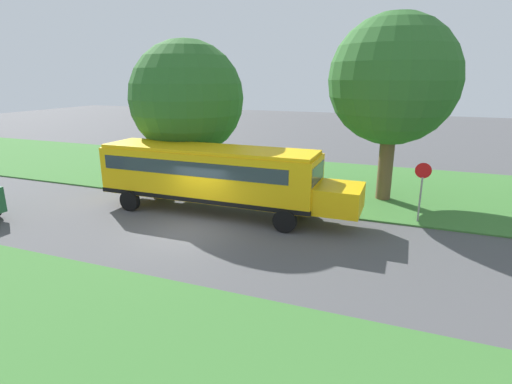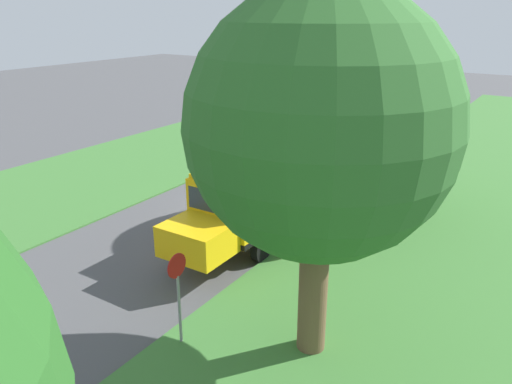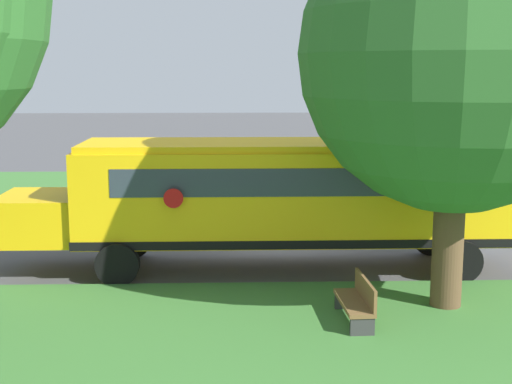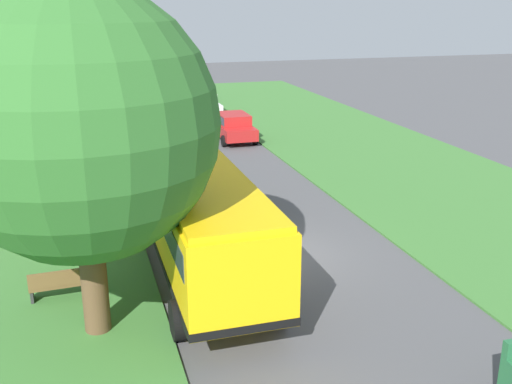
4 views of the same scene
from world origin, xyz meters
name	(u,v)px [view 2 (image 2 of 4)]	position (x,y,z in m)	size (l,w,h in m)	color
ground_plane	(235,206)	(0.00, 0.00, 0.00)	(120.00, 120.00, 0.00)	#4C4C4F
grass_verge	(460,260)	(-10.00, 0.00, 0.04)	(12.00, 80.00, 0.08)	#3D7533
grass_far_side	(103,173)	(9.00, 0.00, 0.04)	(10.00, 80.00, 0.07)	#3D7533
school_bus	(285,176)	(-2.63, 0.00, 1.92)	(2.84, 12.42, 3.16)	yellow
pickup_truck	(299,129)	(2.70, -11.35, 1.07)	(2.28, 5.40, 2.10)	#236038
oak_tree_beside_bus	(383,96)	(-5.56, -3.10, 5.17)	(6.21, 6.21, 8.28)	brown
oak_tree_roadside_mid	(332,127)	(-7.89, 7.23, 6.09)	(6.34, 6.34, 9.32)	brown
stop_sign	(178,288)	(-4.60, 9.13, 1.74)	(0.08, 0.68, 2.74)	gray
park_bench	(381,219)	(-6.58, -1.11, 0.47)	(1.62, 0.57, 0.92)	brown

